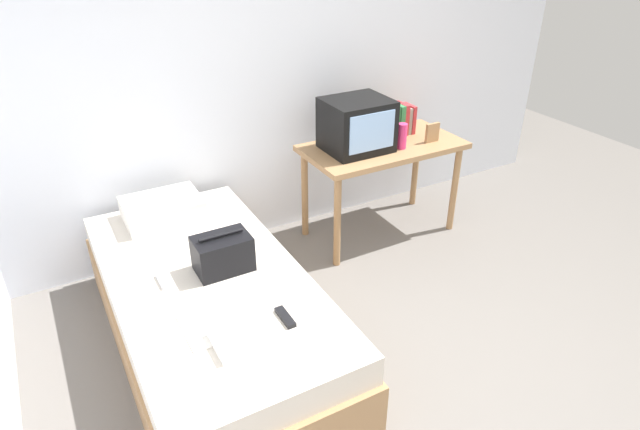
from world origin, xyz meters
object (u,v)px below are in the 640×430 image
(tv, at_px, (357,125))
(pillow, at_px, (163,209))
(book_row, at_px, (399,119))
(folded_towel, at_px, (244,337))
(remote_dark, at_px, (285,317))
(water_bottle, at_px, (402,136))
(picture_frame, at_px, (432,133))
(remote_silver, at_px, (163,281))
(bed, at_px, (211,312))
(desk, at_px, (382,156))
(handbag, at_px, (223,253))
(magazine, at_px, (206,327))

(tv, height_order, pillow, tv)
(book_row, xyz_separation_m, folded_towel, (-1.80, -1.31, -0.32))
(remote_dark, bearing_deg, tv, 45.86)
(water_bottle, relative_size, pillow, 0.39)
(water_bottle, bearing_deg, picture_frame, -1.46)
(water_bottle, height_order, remote_silver, water_bottle)
(bed, relative_size, folded_towel, 7.14)
(pillow, bearing_deg, tv, -3.89)
(picture_frame, xyz_separation_m, folded_towel, (-1.91, -1.06, -0.28))
(desk, height_order, remote_silver, desk)
(water_bottle, bearing_deg, folded_towel, -147.08)
(handbag, bearing_deg, picture_frame, 14.79)
(magazine, bearing_deg, tv, 34.94)
(picture_frame, bearing_deg, desk, 158.71)
(tv, height_order, magazine, tv)
(desk, height_order, book_row, book_row)
(bed, bearing_deg, remote_dark, -67.71)
(bed, bearing_deg, picture_frame, 14.36)
(desk, relative_size, book_row, 4.88)
(water_bottle, distance_m, remote_silver, 1.93)
(tv, relative_size, magazine, 1.52)
(tv, relative_size, pillow, 0.93)
(bed, distance_m, picture_frame, 2.04)
(desk, xyz_separation_m, folded_towel, (-1.58, -1.19, -0.12))
(bed, height_order, water_bottle, water_bottle)
(magazine, relative_size, remote_dark, 1.86)
(tv, xyz_separation_m, magazine, (-1.48, -1.03, -0.41))
(bed, bearing_deg, magazine, -108.96)
(water_bottle, distance_m, remote_dark, 1.77)
(pillow, distance_m, remote_silver, 0.70)
(handbag, xyz_separation_m, remote_dark, (0.11, -0.54, -0.09))
(handbag, height_order, remote_dark, handbag)
(book_row, bearing_deg, picture_frame, -66.47)
(handbag, distance_m, remote_dark, 0.56)
(bed, bearing_deg, water_bottle, 16.82)
(desk, bearing_deg, folded_towel, -142.96)
(book_row, distance_m, folded_towel, 2.25)
(picture_frame, relative_size, magazine, 0.48)
(book_row, bearing_deg, bed, -157.52)
(remote_dark, bearing_deg, picture_frame, 31.00)
(tv, distance_m, pillow, 1.42)
(tv, bearing_deg, water_bottle, -25.64)
(bed, height_order, magazine, magazine)
(tv, bearing_deg, bed, -154.70)
(book_row, xyz_separation_m, pillow, (-1.82, -0.01, -0.28))
(pillow, bearing_deg, magazine, -95.29)
(bed, bearing_deg, pillow, 92.56)
(tv, distance_m, picture_frame, 0.59)
(pillow, xyz_separation_m, folded_towel, (0.02, -1.30, -0.04))
(tv, bearing_deg, book_row, 13.38)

